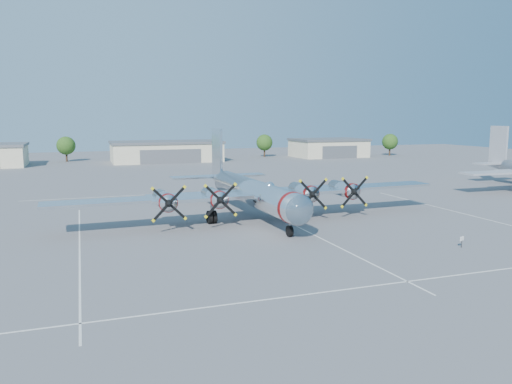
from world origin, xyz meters
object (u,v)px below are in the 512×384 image
object	(u,v)px
main_bomber_b29	(251,217)
tree_west	(66,146)
hangar_center	(166,151)
info_placard	(462,240)
hangar_east	(328,148)
tree_east	(264,143)
tree_far_east	(390,142)

from	to	relation	value
main_bomber_b29	tree_west	bearing A→B (deg)	102.36
hangar_center	info_placard	xyz separation A→B (m)	(10.34, -97.68, -1.99)
hangar_east	tree_east	distance (m)	19.04
tree_west	info_placard	world-z (taller)	tree_west
hangar_center	tree_west	world-z (taller)	tree_west
main_bomber_b29	tree_east	bearing A→B (deg)	66.62
hangar_center	tree_far_east	size ratio (longest dim) A/B	4.31
tree_west	tree_far_east	distance (m)	93.54
tree_east	main_bomber_b29	world-z (taller)	tree_east
hangar_east	info_placard	bearing A→B (deg)	-111.08
tree_far_east	info_placard	distance (m)	111.79
hangar_center	tree_far_east	xyz separation A→B (m)	(68.00, -1.96, 1.51)
tree_far_east	info_placard	world-z (taller)	tree_far_east
main_bomber_b29	info_placard	xyz separation A→B (m)	(13.31, -19.57, 0.72)
hangar_east	info_placard	size ratio (longest dim) A/B	20.12
tree_far_east	main_bomber_b29	world-z (taller)	tree_far_east
tree_east	info_placard	distance (m)	105.62
tree_east	info_placard	size ratio (longest dim) A/B	6.49
hangar_center	main_bomber_b29	world-z (taller)	hangar_center
main_bomber_b29	info_placard	world-z (taller)	main_bomber_b29
tree_far_east	tree_west	bearing A→B (deg)	173.86
tree_west	hangar_east	bearing A→B (deg)	-6.28
tree_east	main_bomber_b29	bearing A→B (deg)	-111.40
tree_east	tree_far_east	distance (m)	38.83
tree_far_east	main_bomber_b29	size ratio (longest dim) A/B	0.15
hangar_east	tree_west	distance (m)	73.46
tree_east	info_placard	xyz separation A→B (m)	(-19.66, -103.71, -3.50)
hangar_east	info_placard	xyz separation A→B (m)	(-37.66, -97.68, -1.99)
tree_far_east	info_placard	bearing A→B (deg)	-121.06
tree_west	tree_east	bearing A→B (deg)	-2.08
hangar_east	info_placard	distance (m)	104.70
hangar_center	hangar_east	world-z (taller)	same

